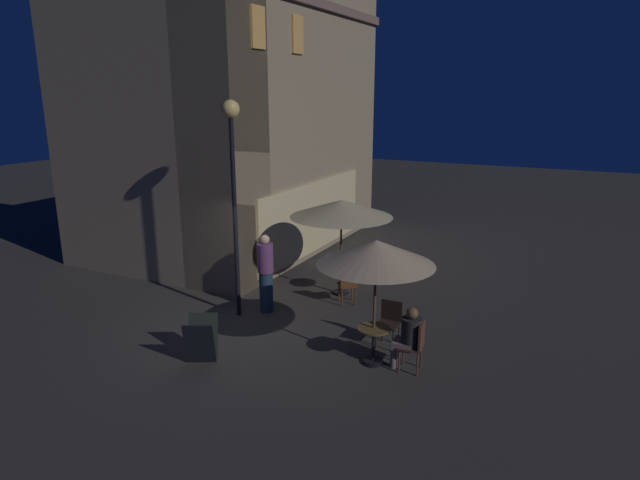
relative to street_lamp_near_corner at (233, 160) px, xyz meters
name	(u,v)px	position (x,y,z in m)	size (l,w,h in m)	color
ground_plane	(236,329)	(-0.69, -0.40, -3.50)	(60.00, 60.00, 0.00)	#34302C
cafe_building	(242,121)	(3.75, 2.31, 0.56)	(8.87, 6.28, 8.16)	gray
street_lamp_near_corner	(233,160)	(0.00, 0.00, 0.00)	(0.38, 0.38, 4.73)	black
menu_sandwich_board	(201,340)	(-2.13, -0.65, -3.07)	(0.81, 0.78, 0.84)	black
cafe_table_0	(373,340)	(-0.79, -3.55, -3.03)	(0.61, 0.61, 0.71)	black
cafe_table_1	(341,274)	(2.25, -1.50, -2.99)	(0.67, 0.67, 0.74)	black
patio_umbrella_0	(376,253)	(-0.79, -3.55, -1.36)	(2.12, 2.12, 2.38)	black
patio_umbrella_1	(341,209)	(2.25, -1.50, -1.34)	(2.50, 2.50, 2.39)	black
cafe_chair_0	(390,319)	(0.08, -3.55, -2.96)	(0.44, 0.44, 0.90)	black
cafe_chair_1	(416,342)	(-0.72, -4.33, -2.93)	(0.44, 0.44, 0.96)	#572D24
cafe_chair_2	(348,283)	(1.65, -1.97, -2.96)	(0.57, 0.57, 0.89)	brown
patron_seated_0	(408,334)	(-0.74, -4.19, -2.81)	(0.39, 0.55, 1.22)	slate
patron_standing_1	(266,273)	(0.47, -0.44, -2.59)	(0.36, 0.36, 1.81)	#1E3449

